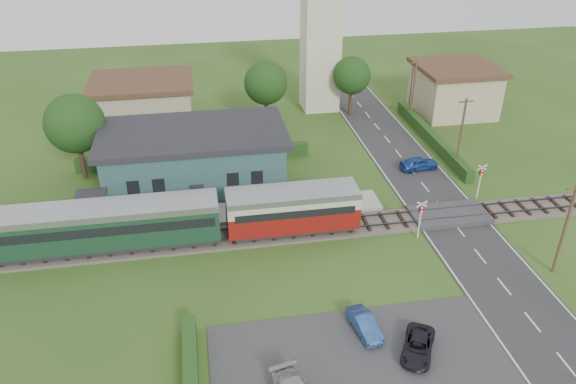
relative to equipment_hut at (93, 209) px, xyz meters
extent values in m
plane|color=#2D4C19|center=(18.00, -5.20, -1.75)|extent=(120.00, 120.00, 0.00)
cube|color=#4C443D|center=(18.00, -3.20, -1.65)|extent=(76.00, 3.20, 0.20)
cube|color=#3F3F47|center=(18.00, -3.92, -1.33)|extent=(76.00, 0.08, 0.15)
cube|color=#3F3F47|center=(18.00, -2.48, -1.33)|extent=(76.00, 0.08, 0.15)
cube|color=#28282B|center=(28.00, -5.20, -1.72)|extent=(6.00, 70.00, 0.05)
cube|color=#333335|center=(16.50, -17.20, -1.71)|extent=(17.00, 9.00, 0.08)
cube|color=#333335|center=(28.00, -3.20, -1.52)|extent=(6.20, 3.40, 0.45)
cube|color=gray|center=(8.00, 0.00, -1.52)|extent=(30.00, 3.00, 0.45)
cube|color=beige|center=(0.00, 0.00, -0.10)|extent=(2.00, 2.00, 2.40)
cube|color=#232328|center=(0.00, 0.00, 1.18)|extent=(2.30, 2.30, 0.15)
cube|color=#2E4F50|center=(8.00, 5.80, 0.65)|extent=(15.00, 8.00, 4.80)
cube|color=#232328|center=(8.00, 5.80, 3.30)|extent=(16.00, 9.00, 0.50)
cube|color=#232328|center=(8.00, 1.86, -0.65)|extent=(1.20, 0.12, 2.20)
cube|color=black|center=(3.00, 1.86, 0.65)|extent=(1.00, 0.12, 1.20)
cube|color=black|center=(5.00, 1.86, 0.65)|extent=(1.00, 0.12, 1.20)
cube|color=black|center=(11.00, 1.86, 0.65)|extent=(1.00, 0.12, 1.20)
cube|color=black|center=(13.00, 1.86, 0.65)|extent=(1.00, 0.12, 1.20)
cube|color=#232328|center=(15.09, -3.20, -1.16)|extent=(9.00, 2.20, 0.50)
cube|color=maroon|center=(15.09, -3.20, -0.16)|extent=(10.00, 2.80, 1.80)
cube|color=beige|center=(15.09, -3.20, 1.09)|extent=(10.00, 2.82, 0.90)
cube|color=black|center=(15.09, -3.20, 0.74)|extent=(9.00, 2.88, 0.60)
cube|color=#9598A0|center=(15.09, -3.20, 1.74)|extent=(10.00, 2.90, 0.45)
cube|color=#232328|center=(1.49, -3.20, -1.16)|extent=(15.20, 2.20, 0.50)
cube|color=#163622|center=(1.49, -3.20, 0.34)|extent=(16.00, 2.80, 2.60)
cube|color=black|center=(1.49, -3.20, 0.74)|extent=(15.40, 2.86, 0.70)
cube|color=#9598A0|center=(1.49, -3.20, 1.74)|extent=(16.00, 2.90, 0.50)
cube|color=beige|center=(23.00, 22.80, 5.25)|extent=(4.00, 4.00, 14.00)
cube|color=tan|center=(3.00, 19.80, 0.75)|extent=(10.00, 8.00, 5.00)
cube|color=#472D1E|center=(3.00, 19.80, 3.50)|extent=(10.80, 8.80, 0.50)
cube|color=tan|center=(38.00, 18.80, 0.75)|extent=(8.00, 8.00, 5.00)
cube|color=#472D1E|center=(38.00, 18.80, 3.50)|extent=(8.80, 8.80, 0.50)
cube|color=#193814|center=(7.00, -17.20, -1.15)|extent=(0.80, 9.00, 1.20)
cube|color=#193814|center=(32.20, 10.80, -1.15)|extent=(0.80, 18.00, 1.20)
cube|color=#193814|center=(8.00, 10.30, -1.10)|extent=(22.00, 0.80, 1.30)
cylinder|color=#332316|center=(-2.00, 8.80, 0.32)|extent=(0.44, 0.44, 4.12)
sphere|color=#143311|center=(-2.00, 8.80, 3.65)|extent=(5.20, 5.20, 5.20)
cylinder|color=#332316|center=(16.00, 17.80, 0.18)|extent=(0.44, 0.44, 3.85)
sphere|color=#143311|center=(16.00, 17.80, 3.29)|extent=(4.60, 4.60, 4.60)
cylinder|color=#332316|center=(26.00, 19.80, 0.04)|extent=(0.44, 0.44, 3.58)
sphere|color=#143311|center=(26.00, 19.80, 2.93)|extent=(4.20, 4.20, 4.20)
cylinder|color=#473321|center=(32.20, -11.20, 1.75)|extent=(0.22, 0.22, 7.00)
cylinder|color=#473321|center=(32.20, 4.80, 1.75)|extent=(0.22, 0.22, 7.00)
cube|color=#473321|center=(32.20, 4.80, 4.95)|extent=(1.40, 0.10, 0.10)
cylinder|color=#473321|center=(32.20, 16.80, 1.75)|extent=(0.22, 0.22, 7.00)
cube|color=#473321|center=(32.20, 16.80, 4.95)|extent=(1.40, 0.10, 0.10)
cylinder|color=silver|center=(24.40, -5.60, -0.25)|extent=(0.12, 0.12, 3.00)
cube|color=#232328|center=(24.40, -5.60, 0.85)|extent=(0.35, 0.18, 0.55)
sphere|color=#FF190C|center=(24.40, -5.72, 1.00)|extent=(0.14, 0.14, 0.14)
sphere|color=#FF190C|center=(24.40, -5.72, 0.70)|extent=(0.14, 0.14, 0.14)
cube|color=silver|center=(24.40, -5.60, 1.25)|extent=(0.84, 0.05, 0.55)
cube|color=silver|center=(24.40, -5.60, 1.25)|extent=(0.84, 0.05, 0.55)
cylinder|color=silver|center=(31.60, -0.80, -0.25)|extent=(0.12, 0.12, 3.00)
cube|color=#232328|center=(31.60, -0.80, 0.85)|extent=(0.35, 0.18, 0.55)
sphere|color=#FF190C|center=(31.60, -0.92, 1.00)|extent=(0.14, 0.14, 0.14)
sphere|color=#FF190C|center=(31.60, -0.92, 0.70)|extent=(0.14, 0.14, 0.14)
cube|color=silver|center=(31.60, -0.80, 1.25)|extent=(0.84, 0.05, 0.55)
cube|color=silver|center=(31.60, -0.80, 1.25)|extent=(0.84, 0.05, 0.55)
cylinder|color=#3F3F47|center=(-4.00, 14.80, 0.75)|extent=(0.14, 0.14, 5.00)
sphere|color=orange|center=(-4.00, 14.80, 3.25)|extent=(0.30, 0.30, 0.30)
cylinder|color=#3F3F47|center=(34.00, 21.80, 0.75)|extent=(0.14, 0.14, 5.00)
sphere|color=orange|center=(34.00, 21.80, 3.25)|extent=(0.30, 0.30, 0.30)
imported|color=navy|center=(28.70, 5.25, -1.09)|extent=(3.72, 1.80, 1.22)
imported|color=navy|center=(17.42, -14.70, -1.13)|extent=(1.65, 3.38, 1.07)
imported|color=black|center=(19.96, -16.93, -1.17)|extent=(3.16, 3.93, 0.99)
imported|color=gray|center=(17.01, -0.62, -0.52)|extent=(0.63, 0.47, 1.56)
imported|color=gray|center=(2.29, -0.34, -0.43)|extent=(0.80, 0.95, 1.73)
camera|label=1|loc=(8.50, -39.00, 22.53)|focal=35.00mm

